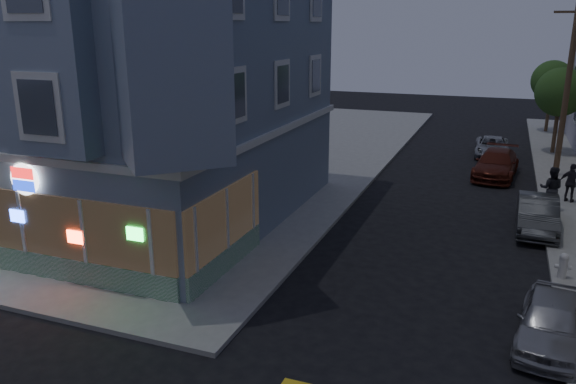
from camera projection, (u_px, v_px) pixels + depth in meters
The scene contains 14 objects.
ground at pixel (60, 378), 13.08m from camera, with size 120.00×120.00×0.00m, color black.
sidewalk_nw at pixel (147, 145), 38.28m from camera, with size 33.00×42.00×0.15m, color gray.
corner_building at pixel (120, 77), 23.31m from camera, with size 14.60×14.60×11.40m.
utility_pole at pixel (567, 88), 29.06m from camera, with size 2.20×0.30×9.00m.
street_tree_near at pixel (560, 92), 34.60m from camera, with size 3.00×3.00×5.30m.
street_tree_far at pixel (552, 81), 41.76m from camera, with size 3.00×3.00×5.30m.
pedestrian_a at pixel (551, 189), 24.27m from camera, with size 0.94×0.73×1.93m, color #212227.
pedestrian_b at pixel (571, 183), 25.42m from camera, with size 1.04×0.43×1.78m, color #27232B.
parked_car_a at pixel (551, 321), 14.29m from camera, with size 1.55×3.85×1.31m, color #9A9BA1.
parked_car_b at pixel (537, 214), 22.23m from camera, with size 1.49×4.27×1.41m, color #393C3F.
parked_car_c at pixel (496, 164), 30.23m from camera, with size 2.04×5.01×1.45m, color #571F14.
parked_car_d at pixel (492, 147), 35.04m from camera, with size 2.01×4.36×1.21m, color #969AA0.
traffic_signal at pixel (153, 165), 16.43m from camera, with size 0.66×0.63×5.66m.
fire_hydrant at pixel (563, 265), 17.79m from camera, with size 0.49×0.28×0.85m.
Camera 1 is at (9.02, -8.64, 7.89)m, focal length 35.00 mm.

